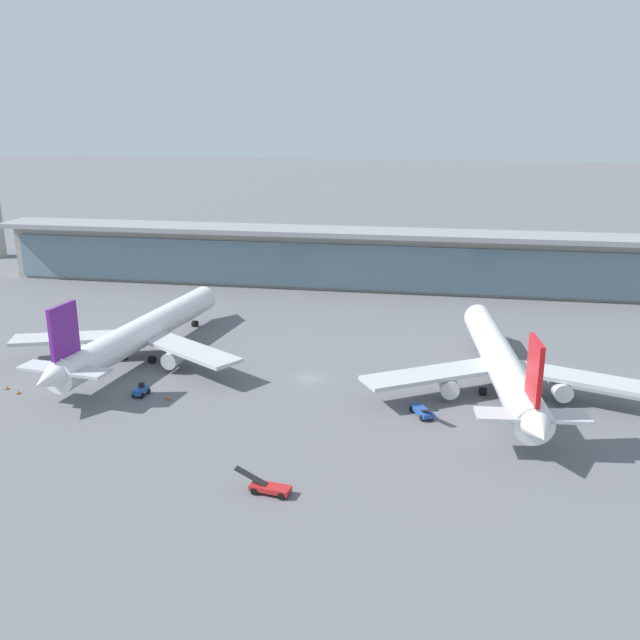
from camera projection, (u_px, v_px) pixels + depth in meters
name	position (u px, v px, depth m)	size (l,w,h in m)	color
ground_plane	(309.00, 378.00, 115.71)	(1200.00, 1200.00, 0.00)	slate
airliner_left_stand	(141.00, 333.00, 123.76)	(44.51, 58.27, 15.52)	white
airliner_centre_stand	(501.00, 363.00, 108.65)	(44.61, 58.31, 15.52)	white
service_truck_under_wing_red	(269.00, 487.00, 80.26)	(6.93, 2.57, 2.70)	#B21E1E
service_truck_by_tail_blue	(422.00, 411.00, 100.97)	(4.43, 6.63, 2.70)	#234C9E
service_truck_on_taxiway_blue	(141.00, 390.00, 108.36)	(2.03, 3.04, 2.05)	#234C9E
terminal_building	(357.00, 258.00, 173.87)	(187.96, 12.80, 15.20)	#9E998E
safety_cone_alpha	(7.00, 387.00, 111.08)	(0.62, 0.62, 0.70)	orange
safety_cone_charlie	(168.00, 398.00, 107.02)	(0.62, 0.62, 0.70)	orange
safety_cone_delta	(18.00, 392.00, 109.29)	(0.62, 0.62, 0.70)	orange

